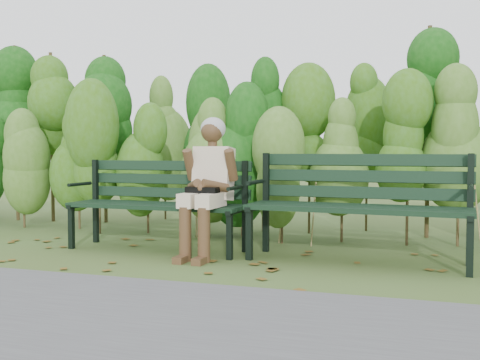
% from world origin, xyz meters
% --- Properties ---
extents(ground, '(80.00, 80.00, 0.00)m').
position_xyz_m(ground, '(0.00, 0.00, 0.00)').
color(ground, '#445321').
extents(footpath, '(60.00, 2.50, 0.01)m').
position_xyz_m(footpath, '(0.00, -2.20, 0.01)').
color(footpath, '#474749').
rests_on(footpath, ground).
extents(hedge_band, '(11.04, 1.67, 2.42)m').
position_xyz_m(hedge_band, '(0.00, 1.86, 1.26)').
color(hedge_band, '#47381E').
rests_on(hedge_band, ground).
extents(leaf_litter, '(5.88, 2.18, 0.01)m').
position_xyz_m(leaf_litter, '(0.20, 0.02, 0.00)').
color(leaf_litter, brown).
rests_on(leaf_litter, ground).
extents(bench_left, '(1.90, 0.68, 0.94)m').
position_xyz_m(bench_left, '(-0.91, 0.44, 0.55)').
color(bench_left, black).
rests_on(bench_left, ground).
extents(bench_right, '(2.07, 0.80, 1.02)m').
position_xyz_m(bench_right, '(1.15, 0.42, 0.60)').
color(bench_right, black).
rests_on(bench_right, ground).
extents(seated_woman, '(0.55, 0.80, 1.38)m').
position_xyz_m(seated_woman, '(-0.29, 0.23, 0.78)').
color(seated_woman, '#C1A594').
rests_on(seated_woman, ground).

